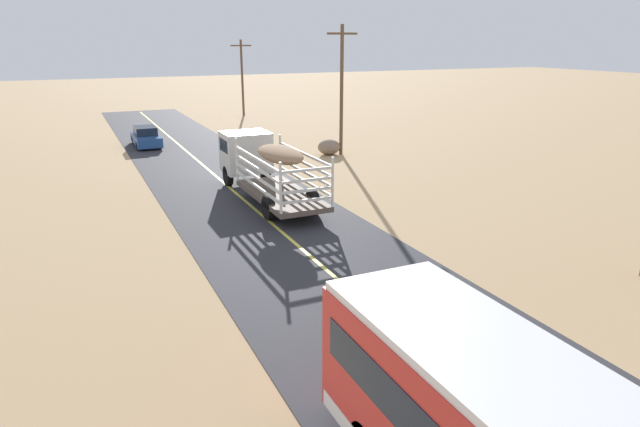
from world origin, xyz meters
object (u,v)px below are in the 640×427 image
object	(u,v)px
power_pole_mid	(342,87)
livestock_truck	(258,160)
boulder_near_shoulder	(329,147)
power_pole_far	(242,75)
car_far	(146,137)

from	to	relation	value
power_pole_mid	livestock_truck	bearing A→B (deg)	-139.45
power_pole_mid	boulder_near_shoulder	distance (m)	4.23
boulder_near_shoulder	power_pole_mid	bearing A→B (deg)	-22.60
livestock_truck	boulder_near_shoulder	distance (m)	10.98
boulder_near_shoulder	power_pole_far	bearing A→B (deg)	88.04
power_pole_far	livestock_truck	bearing A→B (deg)	-105.72
power_pole_mid	power_pole_far	xyz separation A→B (m)	(0.00, 23.08, -0.50)
power_pole_mid	power_pole_far	world-z (taller)	power_pole_mid
livestock_truck	boulder_near_shoulder	size ratio (longest dim) A/B	6.00
car_far	power_pole_far	size ratio (longest dim) A/B	0.57
livestock_truck	boulder_near_shoulder	world-z (taller)	livestock_truck
car_far	boulder_near_shoulder	xyz separation A→B (m)	(11.28, -8.71, -0.15)
power_pole_far	boulder_near_shoulder	distance (m)	23.06
power_pole_mid	boulder_near_shoulder	xyz separation A→B (m)	(-0.78, 0.32, -4.14)
power_pole_far	boulder_near_shoulder	xyz separation A→B (m)	(-0.78, -22.76, -3.64)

